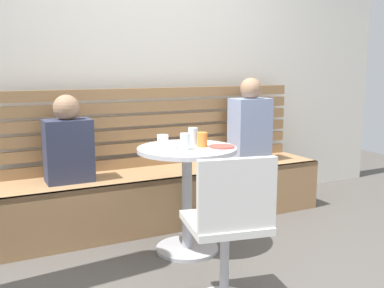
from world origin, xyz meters
name	(u,v)px	position (x,y,z in m)	size (l,w,h in m)	color
ground	(251,283)	(0.00, 0.00, 0.00)	(8.00, 8.00, 0.00)	#514C47
back_wall	(149,47)	(0.00, 1.64, 1.45)	(5.20, 0.10, 2.90)	white
booth_bench	(170,196)	(0.00, 1.20, 0.22)	(2.70, 0.52, 0.44)	#A87C51
booth_backrest	(158,126)	(0.00, 1.44, 0.78)	(2.65, 0.04, 0.67)	#9A7249
cafe_table	(187,179)	(-0.13, 0.61, 0.52)	(0.68, 0.68, 0.74)	#ADADB2
white_chair	(229,228)	(-0.28, -0.20, 0.46)	(0.47, 0.47, 0.85)	#ADADB2
person_adult	(250,124)	(0.79, 1.21, 0.77)	(0.34, 0.22, 0.75)	#8C9EC6
person_child_left	(68,144)	(-0.81, 1.21, 0.72)	(0.34, 0.22, 0.64)	#333851
cup_ceramic_white	(163,140)	(-0.23, 0.78, 0.78)	(0.08, 0.08, 0.07)	white
cup_water_clear	(185,141)	(-0.18, 0.54, 0.80)	(0.07, 0.07, 0.11)	white
cup_espresso_small	(172,145)	(-0.24, 0.60, 0.77)	(0.06, 0.06, 0.06)	silver
cup_tumbler_orange	(202,140)	(-0.03, 0.58, 0.79)	(0.07, 0.07, 0.10)	orange
cup_glass_tall	(193,136)	(-0.04, 0.68, 0.80)	(0.07, 0.07, 0.12)	silver
plate_small	(222,147)	(0.08, 0.50, 0.75)	(0.17, 0.17, 0.01)	#DB4C42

